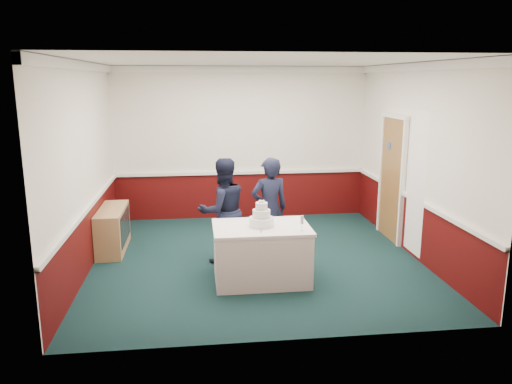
{
  "coord_description": "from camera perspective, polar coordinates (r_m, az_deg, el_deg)",
  "views": [
    {
      "loc": [
        -0.89,
        -7.31,
        2.74
      ],
      "look_at": [
        -0.02,
        -0.1,
        1.1
      ],
      "focal_mm": 35.0,
      "sensor_mm": 36.0,
      "label": 1
    }
  ],
  "objects": [
    {
      "name": "cake_table",
      "position": [
        6.94,
        0.62,
        -6.99
      ],
      "size": [
        1.32,
        0.92,
        0.79
      ],
      "color": "white",
      "rests_on": "ground"
    },
    {
      "name": "ground",
      "position": [
        7.86,
        0.04,
        -7.68
      ],
      "size": [
        5.0,
        5.0,
        0.0
      ],
      "primitive_type": "plane",
      "color": "black",
      "rests_on": "ground"
    },
    {
      "name": "sideboard",
      "position": [
        8.5,
        -16.04,
        -4.12
      ],
      "size": [
        0.41,
        1.2,
        0.7
      ],
      "color": "#9B7D4B",
      "rests_on": "ground"
    },
    {
      "name": "cake_knife",
      "position": [
        6.62,
        0.59,
        -4.39
      ],
      "size": [
        0.05,
        0.22,
        0.0
      ],
      "primitive_type": "cube",
      "rotation": [
        0.0,
        0.0,
        -0.18
      ],
      "color": "silver",
      "rests_on": "cake_table"
    },
    {
      "name": "room_shell",
      "position": [
        8.02,
        0.07,
        7.18
      ],
      "size": [
        5.0,
        5.0,
        3.0
      ],
      "color": "white",
      "rests_on": "ground"
    },
    {
      "name": "wedding_cake",
      "position": [
        6.79,
        0.63,
        -3.02
      ],
      "size": [
        0.35,
        0.35,
        0.36
      ],
      "color": "white",
      "rests_on": "cake_table"
    },
    {
      "name": "champagne_flute",
      "position": [
        6.6,
        5.27,
        -3.29
      ],
      "size": [
        0.05,
        0.05,
        0.21
      ],
      "color": "silver",
      "rests_on": "cake_table"
    },
    {
      "name": "person_woman",
      "position": [
        7.65,
        1.54,
        -1.96
      ],
      "size": [
        0.65,
        0.49,
        1.61
      ],
      "primitive_type": "imported",
      "rotation": [
        0.0,
        0.0,
        3.34
      ],
      "color": "black",
      "rests_on": "ground"
    },
    {
      "name": "person_man",
      "position": [
        7.56,
        -3.81,
        -2.15
      ],
      "size": [
        0.93,
        0.82,
        1.61
      ],
      "primitive_type": "imported",
      "rotation": [
        0.0,
        0.0,
        3.45
      ],
      "color": "black",
      "rests_on": "ground"
    }
  ]
}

